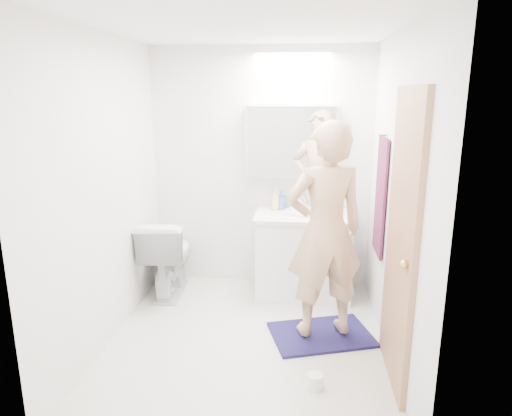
# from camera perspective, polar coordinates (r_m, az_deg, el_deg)

# --- Properties ---
(floor) EXTENTS (2.50, 2.50, 0.00)m
(floor) POSITION_cam_1_polar(r_m,az_deg,el_deg) (3.88, -1.15, -16.11)
(floor) COLOR silver
(floor) RESTS_ON ground
(ceiling) EXTENTS (2.50, 2.50, 0.00)m
(ceiling) POSITION_cam_1_polar(r_m,az_deg,el_deg) (3.38, -1.37, 21.68)
(ceiling) COLOR white
(ceiling) RESTS_ON floor
(wall_back) EXTENTS (2.50, 0.00, 2.50)m
(wall_back) POSITION_cam_1_polar(r_m,az_deg,el_deg) (4.66, 0.63, 4.80)
(wall_back) COLOR white
(wall_back) RESTS_ON floor
(wall_front) EXTENTS (2.50, 0.00, 2.50)m
(wall_front) POSITION_cam_1_polar(r_m,az_deg,el_deg) (2.25, -5.16, -5.57)
(wall_front) COLOR white
(wall_front) RESTS_ON floor
(wall_left) EXTENTS (0.00, 2.50, 2.50)m
(wall_left) POSITION_cam_1_polar(r_m,az_deg,el_deg) (3.73, -18.26, 1.73)
(wall_left) COLOR white
(wall_left) RESTS_ON floor
(wall_right) EXTENTS (0.00, 2.50, 2.50)m
(wall_right) POSITION_cam_1_polar(r_m,az_deg,el_deg) (3.48, 17.03, 0.96)
(wall_right) COLOR white
(wall_right) RESTS_ON floor
(vanity_cabinet) EXTENTS (0.90, 0.55, 0.78)m
(vanity_cabinet) POSITION_cam_1_polar(r_m,az_deg,el_deg) (4.57, 5.88, -5.97)
(vanity_cabinet) COLOR white
(vanity_cabinet) RESTS_ON floor
(countertop) EXTENTS (0.95, 0.58, 0.04)m
(countertop) POSITION_cam_1_polar(r_m,az_deg,el_deg) (4.45, 6.01, -1.01)
(countertop) COLOR white
(countertop) RESTS_ON vanity_cabinet
(sink_basin) EXTENTS (0.36, 0.36, 0.03)m
(sink_basin) POSITION_cam_1_polar(r_m,az_deg,el_deg) (4.47, 6.03, -0.47)
(sink_basin) COLOR white
(sink_basin) RESTS_ON countertop
(faucet) EXTENTS (0.02, 0.02, 0.16)m
(faucet) POSITION_cam_1_polar(r_m,az_deg,el_deg) (4.64, 6.04, 0.90)
(faucet) COLOR #BCBCC1
(faucet) RESTS_ON countertop
(medicine_cabinet) EXTENTS (0.88, 0.14, 0.70)m
(medicine_cabinet) POSITION_cam_1_polar(r_m,az_deg,el_deg) (4.53, 4.38, 8.32)
(medicine_cabinet) COLOR white
(medicine_cabinet) RESTS_ON wall_back
(mirror_panel) EXTENTS (0.84, 0.01, 0.66)m
(mirror_panel) POSITION_cam_1_polar(r_m,az_deg,el_deg) (4.45, 4.35, 8.22)
(mirror_panel) COLOR silver
(mirror_panel) RESTS_ON medicine_cabinet
(toilet) EXTENTS (0.47, 0.78, 0.78)m
(toilet) POSITION_cam_1_polar(r_m,az_deg,el_deg) (4.65, -10.87, -5.81)
(toilet) COLOR silver
(toilet) RESTS_ON floor
(bath_rug) EXTENTS (0.93, 0.76, 0.02)m
(bath_rug) POSITION_cam_1_polar(r_m,az_deg,el_deg) (3.98, 8.08, -15.26)
(bath_rug) COLOR #1B1646
(bath_rug) RESTS_ON floor
(person) EXTENTS (0.72, 0.58, 1.72)m
(person) POSITION_cam_1_polar(r_m,az_deg,el_deg) (3.63, 8.56, -2.86)
(person) COLOR tan
(person) RESTS_ON bath_rug
(door) EXTENTS (0.04, 0.80, 2.00)m
(door) POSITION_cam_1_polar(r_m,az_deg,el_deg) (3.20, 17.59, -3.94)
(door) COLOR tan
(door) RESTS_ON wall_right
(door_knob) EXTENTS (0.06, 0.06, 0.06)m
(door_knob) POSITION_cam_1_polar(r_m,az_deg,el_deg) (2.93, 17.90, -6.68)
(door_knob) COLOR gold
(door_knob) RESTS_ON door
(towel) EXTENTS (0.02, 0.42, 1.00)m
(towel) POSITION_cam_1_polar(r_m,az_deg,el_deg) (4.03, 15.16, 1.37)
(towel) COLOR black
(towel) RESTS_ON wall_right
(towel_hook) EXTENTS (0.07, 0.02, 0.02)m
(towel_hook) POSITION_cam_1_polar(r_m,az_deg,el_deg) (3.95, 15.46, 8.75)
(towel_hook) COLOR silver
(towel_hook) RESTS_ON wall_right
(soap_bottle_a) EXTENTS (0.11, 0.11, 0.21)m
(soap_bottle_a) POSITION_cam_1_polar(r_m,az_deg,el_deg) (4.57, 2.42, 1.09)
(soap_bottle_a) COLOR beige
(soap_bottle_a) RESTS_ON countertop
(soap_bottle_b) EXTENTS (0.12, 0.12, 0.19)m
(soap_bottle_b) POSITION_cam_1_polar(r_m,az_deg,el_deg) (4.60, 3.11, 1.04)
(soap_bottle_b) COLOR #5473B4
(soap_bottle_b) RESTS_ON countertop
(toothbrush_cup) EXTENTS (0.11, 0.11, 0.09)m
(toothbrush_cup) POSITION_cam_1_polar(r_m,az_deg,el_deg) (4.59, 8.28, 0.23)
(toothbrush_cup) COLOR #4245C8
(toothbrush_cup) RESTS_ON countertop
(toilet_paper_roll) EXTENTS (0.11, 0.11, 0.10)m
(toilet_paper_roll) POSITION_cam_1_polar(r_m,az_deg,el_deg) (3.36, 7.34, -20.51)
(toilet_paper_roll) COLOR white
(toilet_paper_roll) RESTS_ON floor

